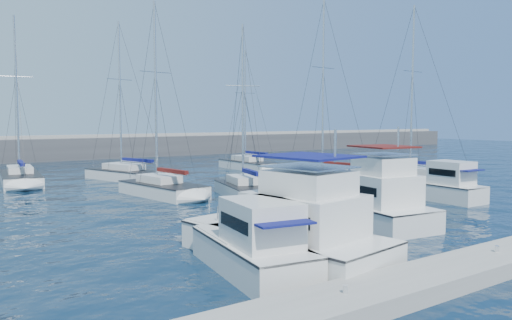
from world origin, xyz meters
TOP-DOWN VIEW (x-y plane):
  - ground at (0.00, 0.00)m, footprint 220.00×220.00m
  - breakwater at (0.00, 52.00)m, footprint 160.00×6.00m
  - dock at (0.00, -11.00)m, footprint 40.00×2.20m
  - dock_cleat_near_port at (-8.00, -11.00)m, footprint 0.16×0.16m
  - dock_cleat_centre at (0.00, -11.00)m, footprint 0.16×0.16m
  - motor_yacht_port_outer at (-8.06, -6.39)m, footprint 3.46×6.71m
  - motor_yacht_port_inner at (-5.91, -5.84)m, footprint 5.22×9.41m
  - motor_yacht_stbd_inner at (2.00, -2.89)m, footprint 4.42×8.01m
  - motor_yacht_stbd_outer at (12.18, -0.23)m, footprint 2.56×5.76m
  - sailboat_mid_b at (-3.20, 12.89)m, footprint 4.32×8.05m
  - sailboat_mid_c at (1.57, 8.91)m, footprint 4.56×7.28m
  - sailboat_mid_d at (10.87, 10.20)m, footprint 4.03×8.11m
  - sailboat_mid_e at (17.43, 6.05)m, footprint 3.69×8.80m
  - sailboat_back_a at (-10.68, 26.39)m, footprint 3.91×9.22m
  - sailboat_back_b at (-1.95, 23.72)m, footprint 5.81×9.56m
  - sailboat_back_c at (12.96, 25.59)m, footprint 3.10×8.75m

SIDE VIEW (x-z plane):
  - ground at x=0.00m, z-range 0.00..0.00m
  - dock at x=0.00m, z-range 0.00..0.60m
  - sailboat_back_c at x=12.96m, z-range -6.39..7.40m
  - sailboat_back_b at x=-1.95m, z-range -6.99..8.02m
  - sailboat_mid_c at x=1.57m, z-range -5.92..6.95m
  - sailboat_back_a at x=-10.68m, z-range -7.02..8.06m
  - sailboat_mid_b at x=-3.20m, z-range -6.78..7.84m
  - sailboat_mid_e at x=17.43m, z-range -7.31..8.37m
  - sailboat_mid_d at x=10.87m, z-range -7.53..8.61m
  - dock_cleat_near_port at x=-8.00m, z-range 0.60..0.85m
  - dock_cleat_centre at x=0.00m, z-range 0.60..0.85m
  - motor_yacht_stbd_outer at x=12.18m, z-range -0.66..2.54m
  - motor_yacht_port_outer at x=-8.06m, z-range -0.66..2.54m
  - breakwater at x=0.00m, z-range -1.17..3.28m
  - motor_yacht_port_inner at x=-5.91m, z-range -1.21..3.48m
  - motor_yacht_stbd_inner at x=2.00m, z-range -1.21..3.48m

